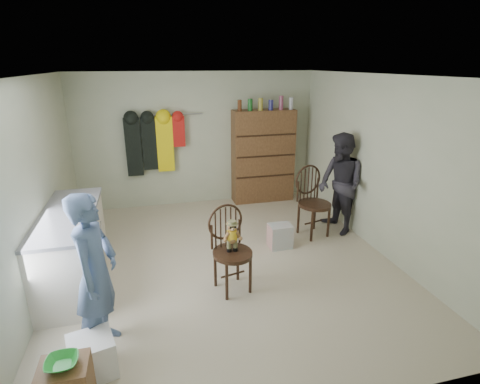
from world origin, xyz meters
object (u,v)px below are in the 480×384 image
object	(u,v)px
chair_front	(230,243)
chair_far	(312,199)
counter	(72,248)
dresser	(263,156)

from	to	relation	value
chair_front	chair_far	size ratio (longest dim) A/B	0.94
counter	dresser	size ratio (longest dim) A/B	0.90
chair_front	counter	bearing A→B (deg)	148.22
counter	chair_front	size ratio (longest dim) A/B	1.76
counter	chair_far	world-z (taller)	chair_far
chair_front	dresser	bearing A→B (deg)	51.88
counter	chair_front	bearing A→B (deg)	-18.11
chair_far	dresser	world-z (taller)	dresser
chair_far	dresser	size ratio (longest dim) A/B	0.55
chair_far	dresser	xyz separation A→B (m)	(-0.28, 1.72, 0.31)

